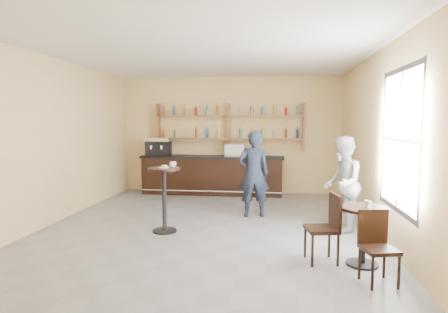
# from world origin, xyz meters

# --- Properties ---
(floor) EXTENTS (7.00, 7.00, 0.00)m
(floor) POSITION_xyz_m (0.00, 0.00, 0.00)
(floor) COLOR slate
(floor) RESTS_ON ground
(ceiling) EXTENTS (7.00, 7.00, 0.00)m
(ceiling) POSITION_xyz_m (0.00, 0.00, 3.20)
(ceiling) COLOR white
(ceiling) RESTS_ON wall_back
(wall_back) EXTENTS (7.00, 0.00, 7.00)m
(wall_back) POSITION_xyz_m (0.00, 3.50, 1.60)
(wall_back) COLOR #E2C180
(wall_back) RESTS_ON floor
(wall_front) EXTENTS (7.00, 0.00, 7.00)m
(wall_front) POSITION_xyz_m (0.00, -3.50, 1.60)
(wall_front) COLOR #E2C180
(wall_front) RESTS_ON floor
(wall_left) EXTENTS (0.00, 7.00, 7.00)m
(wall_left) POSITION_xyz_m (-3.00, 0.00, 1.60)
(wall_left) COLOR #E2C180
(wall_left) RESTS_ON floor
(wall_right) EXTENTS (0.00, 7.00, 7.00)m
(wall_right) POSITION_xyz_m (3.00, 0.00, 1.60)
(wall_right) COLOR #E2C180
(wall_right) RESTS_ON floor
(window_pane) EXTENTS (0.00, 2.00, 2.00)m
(window_pane) POSITION_xyz_m (2.99, -1.20, 1.70)
(window_pane) COLOR white
(window_pane) RESTS_ON wall_right
(window_frame) EXTENTS (0.04, 1.70, 2.10)m
(window_frame) POSITION_xyz_m (2.99, -1.20, 1.70)
(window_frame) COLOR black
(window_frame) RESTS_ON wall_right
(shelf_unit) EXTENTS (4.00, 0.26, 1.40)m
(shelf_unit) POSITION_xyz_m (0.00, 3.37, 1.81)
(shelf_unit) COLOR brown
(shelf_unit) RESTS_ON wall_back
(liquor_bottles) EXTENTS (3.68, 0.10, 1.00)m
(liquor_bottles) POSITION_xyz_m (0.00, 3.37, 1.98)
(liquor_bottles) COLOR #8C5919
(liquor_bottles) RESTS_ON shelf_unit
(bar_counter) EXTENTS (3.85, 0.75, 1.04)m
(bar_counter) POSITION_xyz_m (-0.44, 3.15, 0.52)
(bar_counter) COLOR black
(bar_counter) RESTS_ON floor
(espresso_machine) EXTENTS (0.74, 0.54, 0.49)m
(espresso_machine) POSITION_xyz_m (-1.93, 3.15, 1.29)
(espresso_machine) COLOR black
(espresso_machine) RESTS_ON bar_counter
(pastry_case) EXTENTS (0.54, 0.43, 0.32)m
(pastry_case) POSITION_xyz_m (0.19, 3.15, 1.20)
(pastry_case) COLOR silver
(pastry_case) RESTS_ON bar_counter
(pedestal_table) EXTENTS (0.64, 0.64, 1.16)m
(pedestal_table) POSITION_xyz_m (-0.71, -0.45, 0.58)
(pedestal_table) COLOR black
(pedestal_table) RESTS_ON floor
(napkin) EXTENTS (0.23, 0.23, 0.00)m
(napkin) POSITION_xyz_m (-0.71, -0.45, 1.16)
(napkin) COLOR white
(napkin) RESTS_ON pedestal_table
(donut) EXTENTS (0.15, 0.15, 0.04)m
(donut) POSITION_xyz_m (-0.70, -0.46, 1.18)
(donut) COLOR #D38A4D
(donut) RESTS_ON napkin
(cup_pedestal) EXTENTS (0.16, 0.16, 0.09)m
(cup_pedestal) POSITION_xyz_m (-0.57, -0.35, 1.20)
(cup_pedestal) COLOR white
(cup_pedestal) RESTS_ON pedestal_table
(man_main) EXTENTS (0.72, 0.55, 1.79)m
(man_main) POSITION_xyz_m (0.81, 0.86, 0.90)
(man_main) COLOR black
(man_main) RESTS_ON floor
(cafe_table) EXTENTS (0.80, 0.80, 0.81)m
(cafe_table) POSITION_xyz_m (2.44, -1.62, 0.41)
(cafe_table) COLOR black
(cafe_table) RESTS_ON floor
(cup_cafe) EXTENTS (0.12, 0.12, 0.09)m
(cup_cafe) POSITION_xyz_m (2.49, -1.62, 0.86)
(cup_cafe) COLOR white
(cup_cafe) RESTS_ON cafe_table
(chair_west) EXTENTS (0.49, 0.49, 0.96)m
(chair_west) POSITION_xyz_m (1.89, -1.57, 0.48)
(chair_west) COLOR black
(chair_west) RESTS_ON floor
(chair_south) EXTENTS (0.46, 0.46, 0.89)m
(chair_south) POSITION_xyz_m (2.49, -2.22, 0.44)
(chair_south) COLOR black
(chair_south) RESTS_ON floor
(patron_second) EXTENTS (0.80, 0.95, 1.72)m
(patron_second) POSITION_xyz_m (2.44, 0.03, 0.86)
(patron_second) COLOR #A6A5AB
(patron_second) RESTS_ON floor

